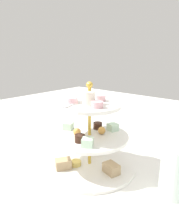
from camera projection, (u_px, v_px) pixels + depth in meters
ground_plane at (90, 166)px, 0.69m from camera, size 2.40×2.40×0.00m
tiered_serving_stand at (89, 142)px, 0.67m from camera, size 0.30×0.30×0.28m
water_glass_tall_right at (174, 172)px, 0.53m from camera, size 0.07×0.07×0.13m
water_glass_short_left at (74, 129)px, 0.92m from camera, size 0.06×0.06×0.08m
teacup_with_saucer at (106, 131)px, 0.93m from camera, size 0.09×0.09×0.05m
butter_knife_right at (158, 146)px, 0.83m from camera, size 0.06×0.17×0.00m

